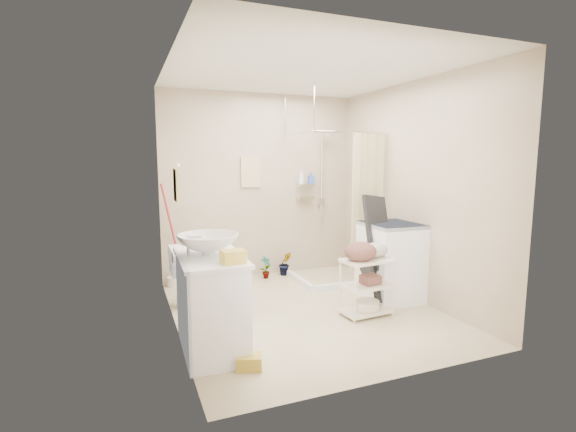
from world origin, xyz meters
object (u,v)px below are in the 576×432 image
object	(u,v)px
laundry_rack	(367,282)
vanity	(211,303)
washing_machine	(392,261)
toilet	(201,275)

from	to	relation	value
laundry_rack	vanity	bearing A→B (deg)	-177.95
washing_machine	vanity	bearing A→B (deg)	-164.90
vanity	laundry_rack	size ratio (longest dim) A/B	1.30
washing_machine	laundry_rack	xyz separation A→B (m)	(-0.57, -0.35, -0.09)
vanity	washing_machine	size ratio (longest dim) A/B	1.04
vanity	toilet	bearing A→B (deg)	85.67
toilet	washing_machine	size ratio (longest dim) A/B	0.76
vanity	toilet	distance (m)	1.19
laundry_rack	toilet	bearing A→B (deg)	144.03
toilet	laundry_rack	size ratio (longest dim) A/B	0.95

